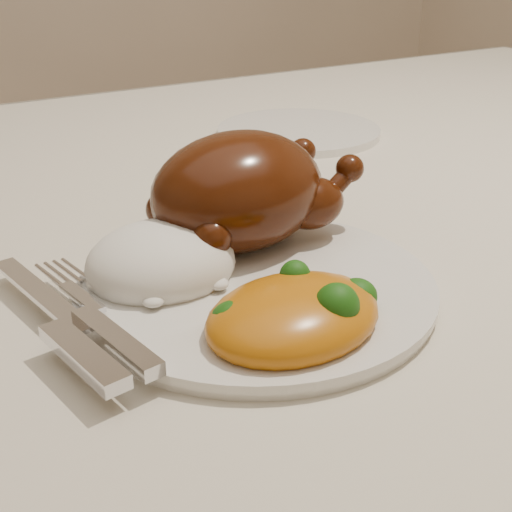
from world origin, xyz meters
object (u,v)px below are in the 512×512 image
dining_table (292,278)px  roast_chicken (243,190)px  side_plate (299,131)px  dinner_plate (256,288)px

dining_table → roast_chicken: (-0.12, -0.11, 0.16)m
side_plate → roast_chicken: (-0.23, -0.27, 0.05)m
dining_table → dinner_plate: bearing=-129.9°
roast_chicken → side_plate: bearing=42.9°
dining_table → dinner_plate: (-0.15, -0.18, 0.11)m
side_plate → dinner_plate: bearing=-127.5°
dinner_plate → side_plate: bearing=52.5°
side_plate → roast_chicken: roast_chicken is taller
side_plate → roast_chicken: 0.36m
dining_table → dinner_plate: size_ratio=6.44×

